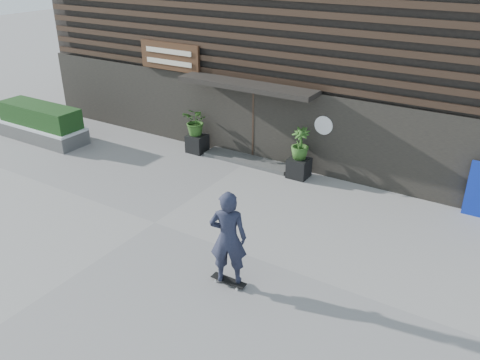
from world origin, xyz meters
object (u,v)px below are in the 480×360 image
Objects in this scene: planter_pot_right at (299,168)px; raised_bed at (43,133)px; skateboarder at (228,238)px; planter_pot_left at (197,143)px.

raised_bed is (-9.21, -1.99, -0.05)m from planter_pot_right.
planter_pot_right is at bearing 100.82° from skateboarder.
skateboarder is at bearing -48.52° from planter_pot_left.
planter_pot_left is 5.77m from raised_bed.
raised_bed is at bearing 161.21° from skateboarder.
planter_pot_left is 3.80m from planter_pot_right.
planter_pot_left is 0.28× the size of skateboarder.
raised_bed is 10.87m from skateboarder.
planter_pot_left and planter_pot_right have the same top height.
planter_pot_left is 7.37m from skateboarder.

